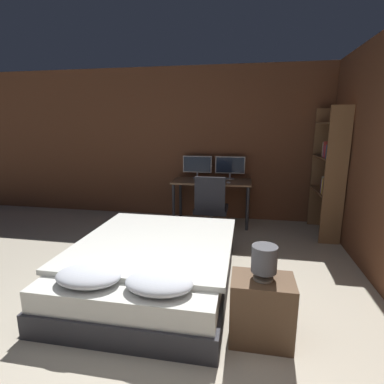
{
  "coord_description": "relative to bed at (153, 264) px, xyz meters",
  "views": [
    {
      "loc": [
        0.54,
        -1.38,
        1.7
      ],
      "look_at": [
        -0.22,
        2.77,
        0.75
      ],
      "focal_mm": 28.0,
      "sensor_mm": 36.0,
      "label": 1
    }
  ],
  "objects": [
    {
      "name": "wall_back",
      "position": [
        0.41,
        2.59,
        1.11
      ],
      "size": [
        12.0,
        0.06,
        2.7
      ],
      "color": "brown",
      "rests_on": "ground_plane"
    },
    {
      "name": "bed",
      "position": [
        0.0,
        0.0,
        0.0
      ],
      "size": [
        1.64,
        2.08,
        0.55
      ],
      "color": "#2D2D33",
      "rests_on": "ground_plane"
    },
    {
      "name": "nightstand",
      "position": [
        1.11,
        -0.66,
        0.03
      ],
      "size": [
        0.49,
        0.35,
        0.53
      ],
      "color": "brown",
      "rests_on": "ground_plane"
    },
    {
      "name": "bedside_lamp",
      "position": [
        1.11,
        -0.66,
        0.46
      ],
      "size": [
        0.2,
        0.2,
        0.27
      ],
      "color": "gray",
      "rests_on": "nightstand"
    },
    {
      "name": "desk",
      "position": [
        0.37,
        2.2,
        0.42
      ],
      "size": [
        1.34,
        0.64,
        0.76
      ],
      "color": "#846042",
      "rests_on": "ground_plane"
    },
    {
      "name": "monitor_left",
      "position": [
        0.08,
        2.42,
        0.75
      ],
      "size": [
        0.52,
        0.16,
        0.4
      ],
      "color": "#B7B7BC",
      "rests_on": "desk"
    },
    {
      "name": "monitor_right",
      "position": [
        0.66,
        2.42,
        0.75
      ],
      "size": [
        0.52,
        0.16,
        0.4
      ],
      "color": "#B7B7BC",
      "rests_on": "desk"
    },
    {
      "name": "keyboard",
      "position": [
        0.37,
        1.99,
        0.53
      ],
      "size": [
        0.41,
        0.13,
        0.02
      ],
      "color": "#B7B7BC",
      "rests_on": "desk"
    },
    {
      "name": "computer_mouse",
      "position": [
        0.67,
        1.99,
        0.54
      ],
      "size": [
        0.07,
        0.05,
        0.04
      ],
      "color": "#B7B7BC",
      "rests_on": "desk"
    },
    {
      "name": "office_chair",
      "position": [
        0.44,
        1.51,
        0.16
      ],
      "size": [
        0.52,
        0.52,
        0.97
      ],
      "color": "black",
      "rests_on": "ground_plane"
    },
    {
      "name": "bookshelf",
      "position": [
        2.17,
        1.9,
        0.85
      ],
      "size": [
        0.29,
        0.89,
        1.96
      ],
      "color": "brown",
      "rests_on": "ground_plane"
    }
  ]
}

